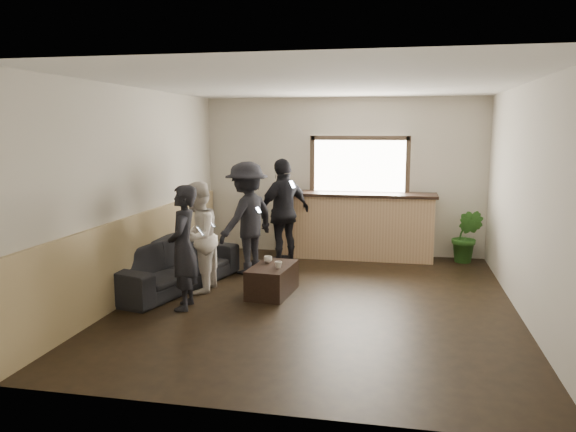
% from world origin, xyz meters
% --- Properties ---
extents(ground, '(5.00, 6.00, 0.01)m').
position_xyz_m(ground, '(0.00, 0.00, 0.00)').
color(ground, black).
extents(room_shell, '(5.01, 6.01, 2.80)m').
position_xyz_m(room_shell, '(-0.74, 0.00, 1.47)').
color(room_shell, silver).
rests_on(room_shell, ground).
extents(bar_counter, '(2.70, 0.68, 2.13)m').
position_xyz_m(bar_counter, '(0.30, 2.70, 0.64)').
color(bar_counter, tan).
rests_on(bar_counter, ground).
extents(sofa, '(1.44, 2.43, 0.67)m').
position_xyz_m(sofa, '(-2.15, 0.26, 0.33)').
color(sofa, black).
rests_on(sofa, ground).
extents(coffee_table, '(0.58, 0.94, 0.40)m').
position_xyz_m(coffee_table, '(-0.66, 0.21, 0.20)').
color(coffee_table, black).
rests_on(coffee_table, ground).
extents(cup_a, '(0.13, 0.13, 0.09)m').
position_xyz_m(cup_a, '(-0.76, 0.37, 0.45)').
color(cup_a, silver).
rests_on(cup_a, coffee_table).
extents(cup_b, '(0.12, 0.12, 0.09)m').
position_xyz_m(cup_b, '(-0.55, 0.10, 0.45)').
color(cup_b, silver).
rests_on(cup_b, coffee_table).
extents(potted_plant, '(0.62, 0.56, 0.91)m').
position_xyz_m(potted_plant, '(2.15, 2.65, 0.46)').
color(potted_plant, '#2D6623').
rests_on(potted_plant, ground).
extents(person_a, '(0.51, 0.63, 1.57)m').
position_xyz_m(person_a, '(-1.61, -0.60, 0.78)').
color(person_a, black).
rests_on(person_a, ground).
extents(person_b, '(0.60, 0.76, 1.54)m').
position_xyz_m(person_b, '(-1.70, 0.13, 0.77)').
color(person_b, silver).
rests_on(person_b, ground).
extents(person_c, '(1.06, 1.30, 1.75)m').
position_xyz_m(person_c, '(-1.30, 1.27, 0.88)').
color(person_c, black).
rests_on(person_c, ground).
extents(person_d, '(0.99, 1.08, 1.77)m').
position_xyz_m(person_d, '(-0.86, 1.93, 0.89)').
color(person_d, black).
rests_on(person_d, ground).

